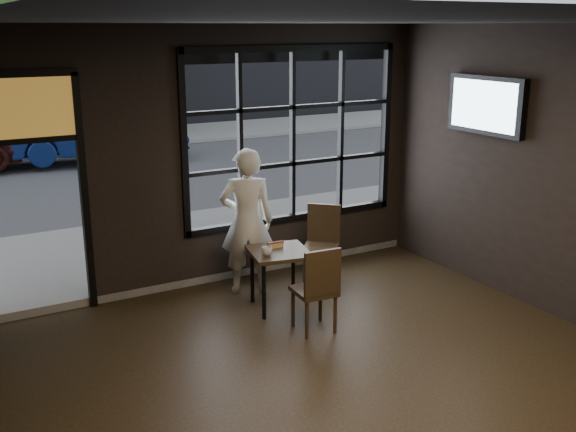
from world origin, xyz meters
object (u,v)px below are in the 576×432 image
man (247,221)px  navy_car (96,130)px  cafe_table (279,279)px  chair_near (314,288)px

man → navy_car: size_ratio=0.43×
cafe_table → navy_car: 9.68m
chair_near → man: size_ratio=0.54×
navy_car → cafe_table: bearing=-173.1°
man → navy_car: bearing=-70.8°
cafe_table → man: 0.85m
cafe_table → navy_car: navy_car is taller
man → navy_car: 9.03m
cafe_table → chair_near: chair_near is taller
chair_near → cafe_table: bearing=-82.2°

